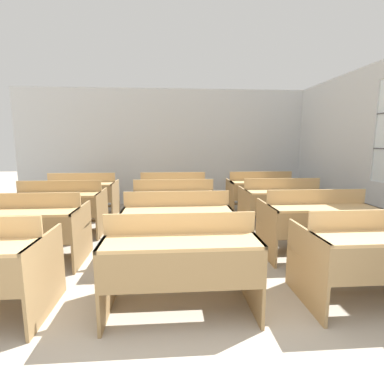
# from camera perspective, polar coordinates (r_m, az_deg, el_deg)

# --- Properties ---
(wall_back) EXTENTS (6.95, 0.06, 2.76)m
(wall_back) POSITION_cam_1_polar(r_m,az_deg,el_deg) (7.41, -5.42, 8.45)
(wall_back) COLOR silver
(wall_back) RESTS_ON ground_plane
(bench_front_center) EXTENTS (1.32, 0.83, 0.90)m
(bench_front_center) POSITION_cam_1_polar(r_m,az_deg,el_deg) (2.72, -2.19, -12.67)
(bench_front_center) COLOR olive
(bench_front_center) RESTS_ON ground_plane
(bench_front_right) EXTENTS (1.32, 0.83, 0.90)m
(bench_front_right) POSITION_cam_1_polar(r_m,az_deg,el_deg) (3.31, 31.64, -10.02)
(bench_front_right) COLOR #97784E
(bench_front_right) RESTS_ON ground_plane
(bench_second_left) EXTENTS (1.32, 0.83, 0.90)m
(bench_second_left) POSITION_cam_1_polar(r_m,az_deg,el_deg) (4.23, -28.97, -5.79)
(bench_second_left) COLOR #94754B
(bench_second_left) RESTS_ON ground_plane
(bench_second_center) EXTENTS (1.32, 0.83, 0.90)m
(bench_second_center) POSITION_cam_1_polar(r_m,az_deg,el_deg) (3.83, -2.86, -6.07)
(bench_second_center) COLOR #95774D
(bench_second_center) RESTS_ON ground_plane
(bench_second_right) EXTENTS (1.32, 0.83, 0.90)m
(bench_second_right) POSITION_cam_1_polar(r_m,az_deg,el_deg) (4.28, 22.44, -5.13)
(bench_second_right) COLOR #97784E
(bench_second_right) RESTS_ON ground_plane
(bench_third_left) EXTENTS (1.32, 0.83, 0.90)m
(bench_third_left) POSITION_cam_1_polar(r_m,az_deg,el_deg) (5.31, -23.76, -2.49)
(bench_third_left) COLOR olive
(bench_third_left) RESTS_ON ground_plane
(bench_third_center) EXTENTS (1.32, 0.83, 0.90)m
(bench_third_center) POSITION_cam_1_polar(r_m,az_deg,el_deg) (5.01, -3.48, -2.36)
(bench_third_center) COLOR #97784E
(bench_third_center) RESTS_ON ground_plane
(bench_third_right) EXTENTS (1.32, 0.83, 0.90)m
(bench_third_right) POSITION_cam_1_polar(r_m,az_deg,el_deg) (5.39, 16.70, -1.92)
(bench_third_right) COLOR #97794F
(bench_third_right) RESTS_ON ground_plane
(bench_back_left) EXTENTS (1.32, 0.83, 0.90)m
(bench_back_left) POSITION_cam_1_polar(r_m,az_deg,el_deg) (6.43, -20.17, -0.31)
(bench_back_left) COLOR #97784E
(bench_back_left) RESTS_ON ground_plane
(bench_back_center) EXTENTS (1.32, 0.83, 0.90)m
(bench_back_center) POSITION_cam_1_polar(r_m,az_deg,el_deg) (6.20, -3.61, -0.09)
(bench_back_center) COLOR #97784E
(bench_back_center) RESTS_ON ground_plane
(bench_back_right) EXTENTS (1.32, 0.83, 0.90)m
(bench_back_right) POSITION_cam_1_polar(r_m,az_deg,el_deg) (6.49, 12.92, 0.12)
(bench_back_right) COLOR #93744A
(bench_back_right) RESTS_ON ground_plane
(wastepaper_bin) EXTENTS (0.25, 0.25, 0.36)m
(wastepaper_bin) POSITION_cam_1_polar(r_m,az_deg,el_deg) (7.65, 19.41, -1.08)
(wastepaper_bin) COLOR #33477A
(wastepaper_bin) RESTS_ON ground_plane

